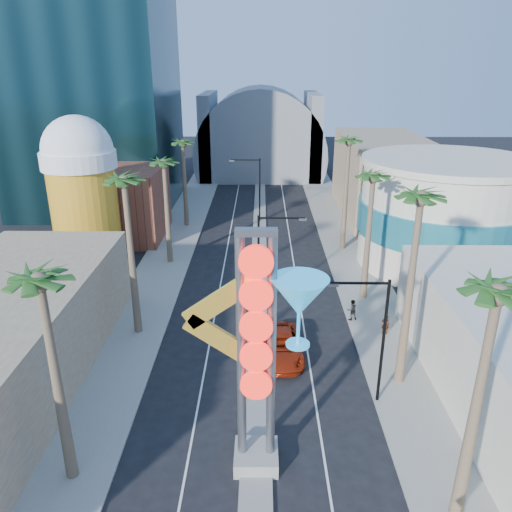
{
  "coord_description": "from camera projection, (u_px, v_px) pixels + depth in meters",
  "views": [
    {
      "loc": [
        0.21,
        -16.75,
        19.08
      ],
      "look_at": [
        -0.18,
        18.47,
        5.25
      ],
      "focal_mm": 35.0,
      "sensor_mm": 36.0,
      "label": 1
    }
  ],
  "objects": [
    {
      "name": "streetlight_2",
      "position": [
        376.0,
        331.0,
        28.18
      ],
      "size": [
        3.45,
        0.25,
        8.0
      ],
      "color": "black",
      "rests_on": "ground"
    },
    {
      "name": "streetlight_0",
      "position": [
        265.0,
        253.0,
        39.4
      ],
      "size": [
        3.79,
        0.25,
        8.0
      ],
      "color": "black",
      "rests_on": "ground"
    },
    {
      "name": "filler_east",
      "position": [
        382.0,
        176.0,
        65.25
      ],
      "size": [
        10.0,
        20.0,
        10.0
      ],
      "primitive_type": "cube",
      "color": "#8F725C",
      "rests_on": "ground"
    },
    {
      "name": "canopy",
      "position": [
        260.0,
        150.0,
        88.01
      ],
      "size": [
        22.0,
        16.0,
        22.0
      ],
      "color": "slate",
      "rests_on": "ground"
    },
    {
      "name": "sidewalk_east",
      "position": [
        345.0,
        245.0,
        55.02
      ],
      "size": [
        5.0,
        100.0,
        0.15
      ],
      "primitive_type": "cube",
      "color": "gray",
      "rests_on": "ground"
    },
    {
      "name": "pedestrian_a",
      "position": [
        385.0,
        324.0,
        36.82
      ],
      "size": [
        0.59,
        0.42,
        1.55
      ],
      "primitive_type": "imported",
      "rotation": [
        0.0,
        0.0,
        3.06
      ],
      "color": "gray",
      "rests_on": "sidewalk_east"
    },
    {
      "name": "palm_3",
      "position": [
        183.0,
        149.0,
        58.29
      ],
      "size": [
        2.4,
        2.4,
        11.2
      ],
      "color": "brown",
      "rests_on": "ground"
    },
    {
      "name": "sidewalk_west",
      "position": [
        174.0,
        245.0,
        55.22
      ],
      "size": [
        5.0,
        100.0,
        0.15
      ],
      "primitive_type": "cube",
      "color": "gray",
      "rests_on": "ground"
    },
    {
      "name": "red_pickup",
      "position": [
        281.0,
        346.0,
        34.24
      ],
      "size": [
        3.01,
        6.11,
        1.67
      ],
      "primitive_type": "imported",
      "rotation": [
        0.0,
        0.0,
        0.04
      ],
      "color": "#9B240B",
      "rests_on": "ground"
    },
    {
      "name": "neon_sign",
      "position": [
        274.0,
        339.0,
        22.65
      ],
      "size": [
        6.53,
        2.6,
        12.55
      ],
      "color": "gray",
      "rests_on": "ground"
    },
    {
      "name": "median",
      "position": [
        259.0,
        236.0,
        57.91
      ],
      "size": [
        1.6,
        84.0,
        0.15
      ],
      "primitive_type": "cube",
      "color": "gray",
      "rests_on": "ground"
    },
    {
      "name": "beer_mug",
      "position": [
        82.0,
        186.0,
        47.8
      ],
      "size": [
        7.0,
        7.0,
        14.5
      ],
      "color": "orange",
      "rests_on": "ground"
    },
    {
      "name": "palm_4",
      "position": [
        495.0,
        310.0,
        18.68
      ],
      "size": [
        2.4,
        2.4,
        12.2
      ],
      "color": "brown",
      "rests_on": "ground"
    },
    {
      "name": "brick_filler_west",
      "position": [
        119.0,
        203.0,
        56.64
      ],
      "size": [
        10.0,
        10.0,
        8.0
      ],
      "primitive_type": "cube",
      "color": "brown",
      "rests_on": "ground"
    },
    {
      "name": "hotel_tower",
      "position": [
        84.0,
        10.0,
        62.06
      ],
      "size": [
        20.0,
        20.0,
        50.0
      ],
      "primitive_type": "cube",
      "color": "black",
      "rests_on": "ground"
    },
    {
      "name": "pedestrian_b",
      "position": [
        352.0,
        310.0,
        38.8
      ],
      "size": [
        0.94,
        0.8,
        1.69
      ],
      "primitive_type": "imported",
      "rotation": [
        0.0,
        0.0,
        3.36
      ],
      "color": "gray",
      "rests_on": "sidewalk_east"
    },
    {
      "name": "palm_1",
      "position": [
        125.0,
        192.0,
        33.6
      ],
      "size": [
        2.4,
        2.4,
        12.7
      ],
      "color": "brown",
      "rests_on": "ground"
    },
    {
      "name": "palm_6",
      "position": [
        373.0,
        185.0,
        39.32
      ],
      "size": [
        2.4,
        2.4,
        11.7
      ],
      "color": "brown",
      "rests_on": "ground"
    },
    {
      "name": "palm_2",
      "position": [
        164.0,
        170.0,
        47.12
      ],
      "size": [
        2.4,
        2.4,
        11.2
      ],
      "color": "brown",
      "rests_on": "ground"
    },
    {
      "name": "palm_7",
      "position": [
        349.0,
        149.0,
        50.17
      ],
      "size": [
        2.4,
        2.4,
        12.7
      ],
      "color": "brown",
      "rests_on": "ground"
    },
    {
      "name": "streetlight_1",
      "position": [
        255.0,
        184.0,
        61.75
      ],
      "size": [
        3.79,
        0.25,
        8.0
      ],
      "color": "black",
      "rests_on": "ground"
    },
    {
      "name": "palm_5",
      "position": [
        419.0,
        212.0,
        27.67
      ],
      "size": [
        2.4,
        2.4,
        13.2
      ],
      "color": "brown",
      "rests_on": "ground"
    },
    {
      "name": "turquoise_building",
      "position": [
        444.0,
        213.0,
        48.39
      ],
      "size": [
        16.6,
        16.6,
        10.6
      ],
      "color": "beige",
      "rests_on": "ground"
    },
    {
      "name": "palm_0",
      "position": [
        42.0,
        295.0,
        20.89
      ],
      "size": [
        2.4,
        2.4,
        11.7
      ],
      "color": "brown",
      "rests_on": "ground"
    }
  ]
}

